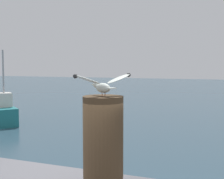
# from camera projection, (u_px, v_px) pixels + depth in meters

# --- Properties ---
(mooring_post) EXTENTS (0.42, 0.42, 1.00)m
(mooring_post) POSITION_uv_depth(u_px,v_px,m) (103.00, 144.00, 3.23)
(mooring_post) COLOR #4C3823
(mooring_post) RESTS_ON harbor_quay
(seagull) EXTENTS (0.47, 0.63, 0.23)m
(seagull) POSITION_uv_depth(u_px,v_px,m) (103.00, 84.00, 3.19)
(seagull) COLOR tan
(seagull) RESTS_ON mooring_post
(boat_teal) EXTENTS (3.21, 2.77, 3.58)m
(boat_teal) POSITION_uv_depth(u_px,v_px,m) (2.00, 112.00, 15.57)
(boat_teal) COLOR #1E7075
(boat_teal) RESTS_ON ground_plane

